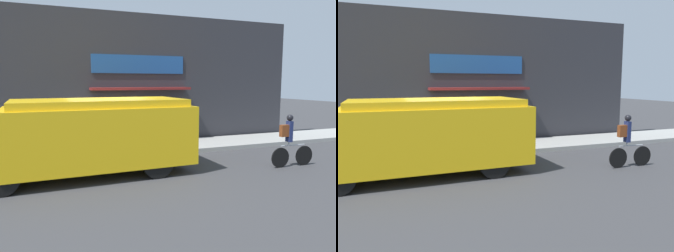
% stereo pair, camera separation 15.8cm
% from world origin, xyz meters
% --- Properties ---
extents(ground_plane, '(70.00, 70.00, 0.00)m').
position_xyz_m(ground_plane, '(0.00, 0.00, 0.00)').
color(ground_plane, '#38383A').
extents(sidewalk, '(28.00, 2.21, 0.16)m').
position_xyz_m(sidewalk, '(0.00, 1.11, 0.08)').
color(sidewalk, '#999993').
rests_on(sidewalk, ground_plane).
extents(storefront, '(17.99, 0.83, 5.36)m').
position_xyz_m(storefront, '(0.04, 2.43, 2.68)').
color(storefront, '#2D2D33').
rests_on(storefront, ground_plane).
extents(school_bus, '(6.27, 2.86, 2.13)m').
position_xyz_m(school_bus, '(-0.83, -1.43, 1.14)').
color(school_bus, yellow).
rests_on(school_bus, ground_plane).
extents(cyclist, '(1.52, 0.20, 1.63)m').
position_xyz_m(cyclist, '(5.04, -2.79, 0.79)').
color(cyclist, black).
rests_on(cyclist, ground_plane).
extents(trash_bin, '(0.61, 0.61, 0.81)m').
position_xyz_m(trash_bin, '(2.76, 1.58, 0.57)').
color(trash_bin, slate).
rests_on(trash_bin, sidewalk).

